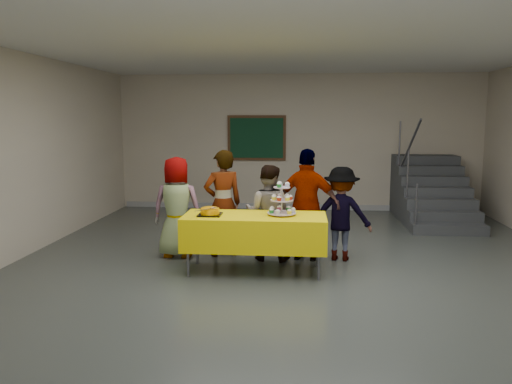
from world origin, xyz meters
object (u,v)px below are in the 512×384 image
Objects in this scene: schoolchild_e at (341,214)px; schoolchild_d at (307,205)px; staircase at (430,195)px; schoolchild_a at (177,207)px; schoolchild_b at (223,203)px; noticeboard at (257,138)px; bear_cake at (210,211)px; bake_table at (255,231)px; cupcake_stand at (282,203)px; schoolchild_c at (268,213)px.

schoolchild_d is at bearing 14.49° from schoolchild_e.
schoolchild_e is 0.56× the size of staircase.
schoolchild_b is at bearing -170.24° from schoolchild_a.
schoolchild_d is at bearing -74.93° from noticeboard.
bear_cake is 0.23× the size of schoolchild_b.
schoolchild_d is 0.50m from schoolchild_e.
bear_cake is at bearing -174.53° from bake_table.
cupcake_stand is 4.79m from staircase.
schoolchild_e reaches higher than bear_cake.
noticeboard reaches higher than schoolchild_d.
noticeboard is (0.16, 3.92, 0.81)m from schoolchild_b.
bear_cake is 0.28× the size of noticeboard.
schoolchild_c reaches higher than bear_cake.
schoolchild_e is 4.38m from noticeboard.
schoolchild_d reaches higher than schoolchild_c.
schoolchild_c is 0.58× the size of staircase.
schoolchild_a is 2.39m from schoolchild_e.
schoolchild_e is at bearing 152.97° from schoolchild_b.
schoolchild_e is 1.04× the size of noticeboard.
cupcake_stand is 0.28× the size of schoolchild_d.
noticeboard is at bearing -117.20° from schoolchild_b.
schoolchild_b is at bearing 86.75° from bear_cake.
bake_table is 0.63m from schoolchild_c.
schoolchild_a is 1.14× the size of noticeboard.
schoolchild_d reaches higher than cupcake_stand.
bake_table is at bearing 39.85° from schoolchild_e.
cupcake_stand is 4.74m from noticeboard.
schoolchild_c is at bearing 19.31° from schoolchild_d.
schoolchild_a is at bearing 14.47° from schoolchild_d.
schoolchild_e is at bearing -123.01° from staircase.
schoolchild_e is (0.83, 0.65, -0.26)m from cupcake_stand.
schoolchild_b is 1.73m from schoolchild_e.
schoolchild_a reaches higher than schoolchild_e.
schoolchild_b is at bearing 125.64° from bake_table.
schoolchild_c is (1.34, -0.04, -0.05)m from schoolchild_a.
schoolchild_c is at bearing 77.40° from bake_table.
schoolchild_a is at bearing 7.16° from schoolchild_c.
schoolchild_e is at bearing -160.87° from schoolchild_d.
schoolchild_a is at bearing 158.67° from cupcake_stand.
noticeboard reaches higher than schoolchild_c.
bake_table is 4.80m from noticeboard.
bear_cake reaches higher than bake_table.
staircase is (4.44, 3.19, -0.25)m from schoolchild_a.
bear_cake is 0.81m from schoolchild_b.
staircase is 3.87m from noticeboard.
noticeboard reaches higher than schoolchild_e.
cupcake_stand is 1.09m from schoolchild_e.
staircase is at bearing 49.90° from bake_table.
schoolchild_b reaches higher than cupcake_stand.
bake_table is at bearing -130.10° from staircase.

